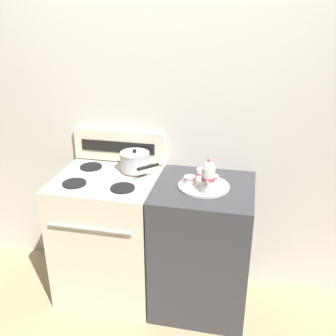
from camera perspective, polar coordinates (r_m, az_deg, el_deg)
The scene contains 11 objects.
ground_plane at distance 3.10m, azimuth -2.02°, elevation -17.53°, with size 6.00×6.00×0.00m, color tan.
wall_back at distance 2.83m, azimuth -0.67°, elevation 4.18°, with size 6.00×0.05×2.20m.
stove at distance 2.91m, azimuth -8.43°, elevation -9.60°, with size 0.69×0.65×0.93m.
control_panel at distance 2.89m, azimuth -7.15°, elevation 3.23°, with size 0.67×0.05×0.23m.
side_counter at distance 2.77m, azimuth 4.99°, elevation -11.28°, with size 0.64×0.63×0.92m.
saucepan at distance 2.73m, azimuth -4.80°, elevation 0.98°, with size 0.29×0.29×0.16m.
serving_tray at distance 2.53m, azimuth 5.21°, elevation -2.63°, with size 0.33×0.33×0.01m.
teapot at distance 2.41m, azimuth 5.86°, elevation -1.24°, with size 0.09×0.14×0.22m.
teacup_left at distance 2.53m, azimuth 3.20°, elevation -1.80°, with size 0.12×0.12×0.05m.
teacup_right at distance 2.56m, azimuth 6.47°, elevation -1.63°, with size 0.12×0.12×0.05m.
creamer_jug at distance 2.62m, azimuth 4.80°, elevation -0.76°, with size 0.06×0.06×0.06m.
Camera 1 is at (0.60, -2.27, 2.03)m, focal length 42.00 mm.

